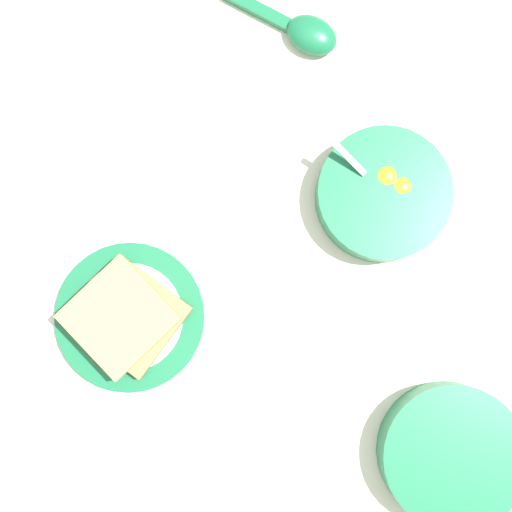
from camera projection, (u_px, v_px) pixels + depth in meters
ground_plane at (331, 215)px, 0.84m from camera, size 3.00×3.00×0.00m
egg_bowl at (383, 195)px, 0.82m from camera, size 0.15×0.16×0.07m
toast_plate at (130, 317)px, 0.83m from camera, size 0.17×0.17×0.01m
toast_sandwich at (126, 318)px, 0.80m from camera, size 0.13×0.14×0.04m
soup_spoon at (303, 31)px, 0.85m from camera, size 0.05×0.15×0.03m
congee_bowl at (451, 455)px, 0.80m from camera, size 0.16×0.16×0.05m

